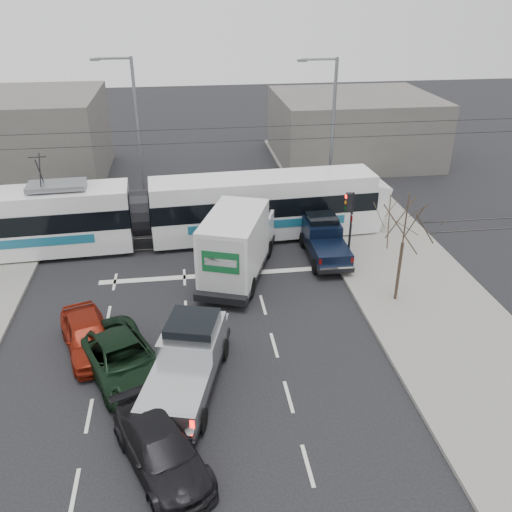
{
  "coord_description": "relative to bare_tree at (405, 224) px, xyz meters",
  "views": [
    {
      "loc": [
        -1.38,
        -17.15,
        12.8
      ],
      "look_at": [
        1.56,
        4.27,
        1.8
      ],
      "focal_mm": 38.0,
      "sensor_mm": 36.0,
      "label": 1
    }
  ],
  "objects": [
    {
      "name": "ground",
      "position": [
        -7.6,
        -2.5,
        -3.79
      ],
      "size": [
        120.0,
        120.0,
        0.0
      ],
      "primitive_type": "plane",
      "color": "black",
      "rests_on": "ground"
    },
    {
      "name": "sidewalk_right",
      "position": [
        1.4,
        -2.5,
        -3.72
      ],
      "size": [
        6.0,
        60.0,
        0.15
      ],
      "primitive_type": "cube",
      "color": "gray",
      "rests_on": "ground"
    },
    {
      "name": "red_car",
      "position": [
        -13.05,
        -1.87,
        -3.08
      ],
      "size": [
        2.9,
        4.5,
        1.43
      ],
      "primitive_type": "imported",
      "rotation": [
        0.0,
        0.0,
        0.32
      ],
      "color": "maroon",
      "rests_on": "ground"
    },
    {
      "name": "building_right",
      "position": [
        4.4,
        21.5,
        -1.29
      ],
      "size": [
        12.0,
        10.0,
        5.0
      ],
      "primitive_type": "cube",
      "color": "#635F5A",
      "rests_on": "ground"
    },
    {
      "name": "silver_pickup",
      "position": [
        -9.24,
        -4.23,
        -2.72
      ],
      "size": [
        3.53,
        6.23,
        2.15
      ],
      "rotation": [
        0.0,
        0.0,
        -0.27
      ],
      "color": "black",
      "rests_on": "ground"
    },
    {
      "name": "tram",
      "position": [
        -11.46,
        7.34,
        -1.95
      ],
      "size": [
        25.51,
        3.9,
        5.19
      ],
      "rotation": [
        0.0,
        0.0,
        0.05
      ],
      "color": "white",
      "rests_on": "ground"
    },
    {
      "name": "street_lamp_near",
      "position": [
        -0.29,
        11.5,
        1.32
      ],
      "size": [
        2.38,
        0.25,
        9.0
      ],
      "color": "slate",
      "rests_on": "ground"
    },
    {
      "name": "navy_pickup",
      "position": [
        -2.1,
        4.81,
        -2.8
      ],
      "size": [
        1.92,
        4.81,
        2.01
      ],
      "rotation": [
        0.0,
        0.0,
        -0.01
      ],
      "color": "black",
      "rests_on": "ground"
    },
    {
      "name": "box_truck",
      "position": [
        -6.71,
        3.33,
        -2.11
      ],
      "size": [
        4.54,
        7.21,
        3.41
      ],
      "rotation": [
        0.0,
        0.0,
        -0.35
      ],
      "color": "black",
      "rests_on": "ground"
    },
    {
      "name": "rails",
      "position": [
        -7.6,
        7.5,
        -3.78
      ],
      "size": [
        60.0,
        1.6,
        0.03
      ],
      "primitive_type": "cube",
      "color": "#33302D",
      "rests_on": "ground"
    },
    {
      "name": "bare_tree",
      "position": [
        0.0,
        0.0,
        0.0
      ],
      "size": [
        2.4,
        2.4,
        5.0
      ],
      "color": "#47382B",
      "rests_on": "ground"
    },
    {
      "name": "catenary",
      "position": [
        -7.6,
        7.5,
        0.09
      ],
      "size": [
        60.0,
        0.2,
        7.0
      ],
      "color": "black",
      "rests_on": "ground"
    },
    {
      "name": "green_car",
      "position": [
        -11.59,
        -3.54,
        -3.09
      ],
      "size": [
        4.25,
        5.59,
        1.41
      ],
      "primitive_type": "imported",
      "rotation": [
        0.0,
        0.0,
        0.43
      ],
      "color": "black",
      "rests_on": "ground"
    },
    {
      "name": "street_lamp_far",
      "position": [
        -11.79,
        13.5,
        1.32
      ],
      "size": [
        2.38,
        0.25,
        9.0
      ],
      "color": "slate",
      "rests_on": "ground"
    },
    {
      "name": "traffic_signal",
      "position": [
        -1.13,
        4.0,
        -1.05
      ],
      "size": [
        0.44,
        0.44,
        3.6
      ],
      "color": "black",
      "rests_on": "ground"
    },
    {
      "name": "dark_car",
      "position": [
        -10.15,
        -7.9,
        -3.13
      ],
      "size": [
        3.51,
        4.9,
        1.32
      ],
      "primitive_type": "imported",
      "rotation": [
        0.0,
        0.0,
        0.41
      ],
      "color": "black",
      "rests_on": "ground"
    }
  ]
}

